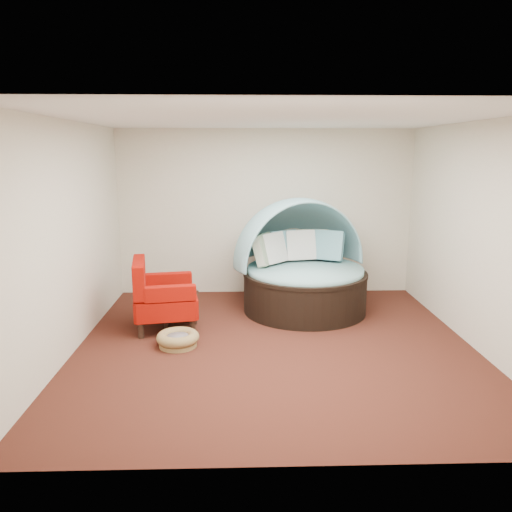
{
  "coord_description": "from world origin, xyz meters",
  "views": [
    {
      "loc": [
        -0.43,
        -5.98,
        2.43
      ],
      "look_at": [
        -0.22,
        0.6,
        1.04
      ],
      "focal_mm": 35.0,
      "sensor_mm": 36.0,
      "label": 1
    }
  ],
  "objects_px": {
    "pet_basket": "(178,339)",
    "side_table": "(176,300)",
    "red_armchair": "(161,297)",
    "canopy_daybed": "(302,258)"
  },
  "relations": [
    {
      "from": "pet_basket",
      "to": "side_table",
      "type": "distance_m",
      "value": 0.96
    },
    {
      "from": "red_armchair",
      "to": "side_table",
      "type": "xyz_separation_m",
      "value": [
        0.17,
        0.25,
        -0.13
      ]
    },
    {
      "from": "canopy_daybed",
      "to": "pet_basket",
      "type": "distance_m",
      "value": 2.41
    },
    {
      "from": "canopy_daybed",
      "to": "pet_basket",
      "type": "bearing_deg",
      "value": -159.12
    },
    {
      "from": "canopy_daybed",
      "to": "pet_basket",
      "type": "xyz_separation_m",
      "value": [
        -1.75,
        -1.5,
        -0.71
      ]
    },
    {
      "from": "red_armchair",
      "to": "pet_basket",
      "type": "bearing_deg",
      "value": -75.24
    },
    {
      "from": "pet_basket",
      "to": "side_table",
      "type": "relative_size",
      "value": 1.03
    },
    {
      "from": "canopy_daybed",
      "to": "red_armchair",
      "type": "height_order",
      "value": "canopy_daybed"
    },
    {
      "from": "pet_basket",
      "to": "red_armchair",
      "type": "height_order",
      "value": "red_armchair"
    },
    {
      "from": "canopy_daybed",
      "to": "pet_basket",
      "type": "height_order",
      "value": "canopy_daybed"
    }
  ]
}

